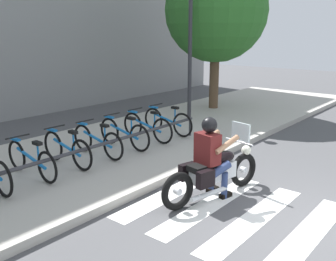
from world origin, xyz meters
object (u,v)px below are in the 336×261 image
at_px(rider, 211,152).
at_px(bicycle_3, 67,149).
at_px(bicycle_2, 31,160).
at_px(bicycle_7, 167,121).
at_px(motorcycle, 214,172).
at_px(bike_rack, 100,146).
at_px(bicycle_5, 124,133).
at_px(street_lamp, 190,43).
at_px(tree_near_rack, 216,10).
at_px(bicycle_4, 97,141).
at_px(bicycle_6, 147,127).

bearing_deg(rider, bicycle_3, 104.99).
distance_m(bicycle_2, bicycle_7, 4.00).
relative_size(motorcycle, bicycle_3, 1.37).
bearing_deg(bicycle_7, bicycle_2, 179.99).
distance_m(bicycle_2, bike_rack, 1.32).
distance_m(bicycle_5, street_lamp, 4.02).
relative_size(bicycle_3, tree_near_rack, 0.31).
height_order(motorcycle, tree_near_rack, tree_near_rack).
bearing_deg(bicycle_7, bicycle_3, -180.00).
distance_m(bicycle_4, bicycle_5, 0.80).
distance_m(bike_rack, tree_near_rack, 7.44).
relative_size(motorcycle, bicycle_7, 1.33).
bearing_deg(bicycle_2, motorcycle, -60.60).
bearing_deg(bicycle_2, tree_near_rack, 7.55).
bearing_deg(bicycle_3, bike_rack, -54.19).
bearing_deg(bicycle_2, rider, -61.56).
relative_size(motorcycle, bike_rack, 0.35).
xyz_separation_m(bike_rack, tree_near_rack, (6.66, 1.60, 2.90)).
height_order(bicycle_3, bicycle_6, bicycle_6).
bearing_deg(street_lamp, bicycle_4, -171.40).
bearing_deg(bicycle_7, tree_near_rack, 15.11).
relative_size(bicycle_7, bike_rack, 0.27).
xyz_separation_m(bicycle_3, street_lamp, (5.05, 0.64, 1.96)).
height_order(bicycle_4, bicycle_7, bicycle_7).
height_order(rider, bicycle_5, rider).
bearing_deg(bicycle_4, street_lamp, 8.60).
distance_m(motorcycle, bicycle_2, 3.37).
bearing_deg(bicycle_5, bicycle_7, -0.00).
xyz_separation_m(bicycle_4, bicycle_5, (0.80, -0.00, 0.01)).
bearing_deg(bicycle_2, bicycle_7, -0.01).
distance_m(bicycle_3, tree_near_rack, 7.73).
bearing_deg(bicycle_4, bike_rack, -125.80).
xyz_separation_m(bicycle_3, bike_rack, (0.40, -0.55, 0.08)).
xyz_separation_m(motorcycle, rider, (-0.08, 0.02, 0.37)).
bearing_deg(bike_rack, bicycle_7, 11.20).
bearing_deg(tree_near_rack, rider, -147.75).
bearing_deg(bicycle_3, street_lamp, 7.26).
height_order(bicycle_7, tree_near_rack, tree_near_rack).
height_order(rider, tree_near_rack, tree_near_rack).
height_order(bicycle_6, street_lamp, street_lamp).
height_order(bicycle_3, bicycle_4, bicycle_3).
xyz_separation_m(bicycle_2, bicycle_6, (3.20, -0.00, 0.01)).
height_order(rider, bicycle_3, rider).
xyz_separation_m(motorcycle, bicycle_4, (-0.06, 2.94, 0.03)).
bearing_deg(bicycle_5, bicycle_4, 179.98).
relative_size(bike_rack, tree_near_rack, 1.18).
bearing_deg(bicycle_3, bicycle_7, 0.00).
relative_size(bicycle_2, bicycle_7, 1.01).
bearing_deg(bicycle_4, bicycle_3, -179.96).
relative_size(rider, bicycle_6, 0.87).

